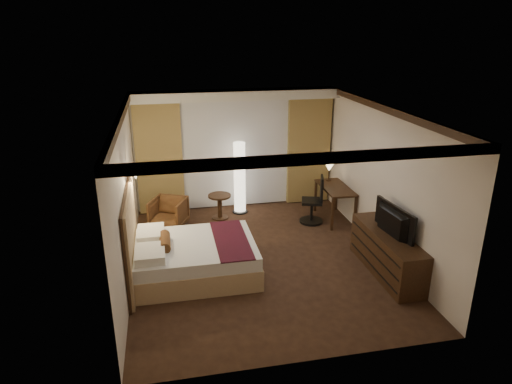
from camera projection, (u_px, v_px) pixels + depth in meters
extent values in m
cube|color=black|center=(260.00, 259.00, 8.28)|extent=(4.50, 5.50, 0.01)
cube|color=white|center=(261.00, 110.00, 7.36)|extent=(4.50, 5.50, 0.01)
cube|color=white|center=(235.00, 149.00, 10.35)|extent=(4.50, 0.02, 2.70)
cube|color=white|center=(125.00, 198.00, 7.40)|extent=(0.02, 5.50, 2.70)
cube|color=white|center=(382.00, 180.00, 8.25)|extent=(0.02, 5.50, 2.70)
cube|color=white|center=(236.00, 95.00, 9.69)|extent=(4.50, 0.50, 0.20)
cube|color=silver|center=(236.00, 154.00, 10.31)|extent=(2.48, 0.04, 2.45)
cube|color=#A5804B|center=(159.00, 159.00, 9.94)|extent=(1.00, 0.14, 2.45)
cube|color=#A5804B|center=(309.00, 151.00, 10.58)|extent=(1.00, 0.14, 2.45)
imported|color=#542B19|center=(168.00, 212.00, 9.48)|extent=(0.87, 0.85, 0.69)
imported|color=black|center=(389.00, 217.00, 7.47)|extent=(0.73, 1.13, 0.14)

